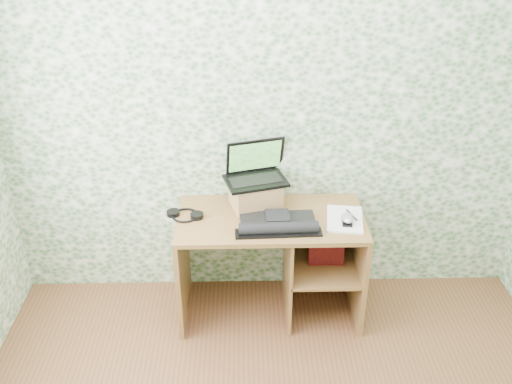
{
  "coord_description": "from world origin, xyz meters",
  "views": [
    {
      "loc": [
        -0.17,
        -1.65,
        2.67
      ],
      "look_at": [
        -0.1,
        1.39,
        0.97
      ],
      "focal_mm": 40.0,
      "sensor_mm": 36.0,
      "label": 1
    }
  ],
  "objects_px": {
    "riser": "(256,194)",
    "laptop": "(255,171)",
    "desk": "(282,249)",
    "keyboard": "(278,224)",
    "notepad": "(345,219)"
  },
  "relations": [
    {
      "from": "notepad",
      "to": "keyboard",
      "type": "bearing_deg",
      "value": -162.22
    },
    {
      "from": "keyboard",
      "to": "notepad",
      "type": "relative_size",
      "value": 1.68
    },
    {
      "from": "riser",
      "to": "notepad",
      "type": "xyz_separation_m",
      "value": [
        0.56,
        -0.19,
        -0.08
      ]
    },
    {
      "from": "desk",
      "to": "keyboard",
      "type": "bearing_deg",
      "value": -105.12
    },
    {
      "from": "riser",
      "to": "notepad",
      "type": "height_order",
      "value": "riser"
    },
    {
      "from": "laptop",
      "to": "keyboard",
      "type": "bearing_deg",
      "value": -82.08
    },
    {
      "from": "laptop",
      "to": "notepad",
      "type": "bearing_deg",
      "value": -38.13
    },
    {
      "from": "desk",
      "to": "notepad",
      "type": "bearing_deg",
      "value": -10.78
    },
    {
      "from": "laptop",
      "to": "keyboard",
      "type": "height_order",
      "value": "laptop"
    },
    {
      "from": "laptop",
      "to": "keyboard",
      "type": "xyz_separation_m",
      "value": [
        0.13,
        -0.3,
        -0.22
      ]
    },
    {
      "from": "desk",
      "to": "keyboard",
      "type": "xyz_separation_m",
      "value": [
        -0.04,
        -0.15,
        0.29
      ]
    },
    {
      "from": "desk",
      "to": "laptop",
      "type": "bearing_deg",
      "value": 137.58
    },
    {
      "from": "riser",
      "to": "laptop",
      "type": "distance_m",
      "value": 0.16
    },
    {
      "from": "riser",
      "to": "notepad",
      "type": "distance_m",
      "value": 0.6
    },
    {
      "from": "keyboard",
      "to": "notepad",
      "type": "bearing_deg",
      "value": 7.3
    }
  ]
}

